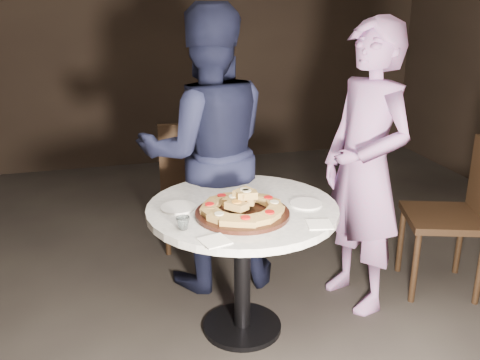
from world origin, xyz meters
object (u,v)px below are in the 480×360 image
at_px(water_glass, 183,223).
at_px(diner_teal, 365,169).
at_px(diner_navy, 207,152).
at_px(focaccia_pile, 242,206).
at_px(chair_right, 461,207).
at_px(table, 242,230).
at_px(chair_far, 193,176).
at_px(serving_board, 242,213).

bearing_deg(water_glass, diner_teal, 16.72).
bearing_deg(diner_navy, water_glass, 72.23).
xyz_separation_m(focaccia_pile, diner_navy, (-0.03, 0.74, 0.08)).
bearing_deg(chair_right, table, -67.68).
relative_size(focaccia_pile, chair_far, 0.43).
height_order(serving_board, chair_right, chair_right).
bearing_deg(serving_board, chair_far, 91.93).
bearing_deg(water_glass, table, 30.96).
xyz_separation_m(chair_right, diner_navy, (-1.52, 0.52, 0.33)).
bearing_deg(serving_board, water_glass, -164.78).
xyz_separation_m(focaccia_pile, diner_teal, (0.82, 0.25, 0.05)).
bearing_deg(table, chair_right, 3.77).
height_order(serving_board, diner_navy, diner_navy).
bearing_deg(water_glass, serving_board, 15.22).
distance_m(chair_right, diner_teal, 0.74).
bearing_deg(chair_far, water_glass, 85.68).
relative_size(chair_far, diner_teal, 0.58).
relative_size(serving_board, diner_teal, 0.28).
bearing_deg(chair_right, diner_navy, -90.27).
bearing_deg(chair_right, focaccia_pile, -63.17).
height_order(chair_far, diner_navy, diner_navy).
bearing_deg(diner_navy, chair_far, -86.78).
xyz_separation_m(water_glass, chair_far, (0.28, 1.33, -0.23)).
bearing_deg(chair_right, chair_far, -104.97).
xyz_separation_m(chair_far, diner_navy, (0.01, -0.50, 0.33)).
bearing_deg(chair_far, chair_right, 154.02).
bearing_deg(focaccia_pile, serving_board, -98.24).
relative_size(serving_board, chair_right, 0.49).
xyz_separation_m(water_glass, diner_navy, (0.29, 0.83, 0.10)).
relative_size(focaccia_pile, water_glass, 6.40).
bearing_deg(diner_navy, chair_right, 162.83).
height_order(table, serving_board, serving_board).
xyz_separation_m(table, diner_navy, (-0.06, 0.62, 0.27)).
bearing_deg(chair_far, table, 101.44).
relative_size(water_glass, chair_right, 0.07).
relative_size(water_glass, diner_navy, 0.04).
distance_m(focaccia_pile, chair_far, 1.26).
bearing_deg(table, serving_board, -105.32).
distance_m(table, water_glass, 0.45).
relative_size(focaccia_pile, diner_navy, 0.24).
bearing_deg(diner_teal, focaccia_pile, -86.33).
height_order(table, chair_right, chair_right).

